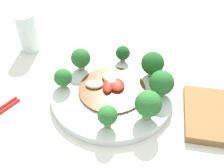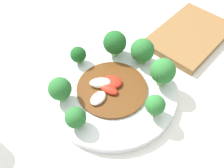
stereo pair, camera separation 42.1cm
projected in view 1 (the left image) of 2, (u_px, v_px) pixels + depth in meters
The scene contains 11 objects.
table at pixel (108, 165), 0.93m from camera, with size 1.18×0.73×0.74m.
plate at pixel (112, 93), 0.66m from camera, with size 0.30×0.30×0.02m.
broccoli_west at pixel (162, 83), 0.62m from camera, with size 0.06×0.06×0.07m.
broccoli_south at pixel (123, 53), 0.72m from camera, with size 0.04×0.04×0.05m.
broccoli_east at pixel (63, 78), 0.64m from camera, with size 0.04×0.04×0.05m.
broccoli_southwest at pixel (153, 64), 0.67m from camera, with size 0.06×0.06×0.07m.
broccoli_southeast at pixel (81, 58), 0.69m from camera, with size 0.05×0.05×0.06m.
broccoli_north at pixel (108, 116), 0.55m from camera, with size 0.04×0.04×0.06m.
broccoli_northwest at pixel (148, 104), 0.56m from camera, with size 0.06×0.06×0.07m.
stirfry_center at pixel (111, 87), 0.65m from camera, with size 0.17×0.17×0.02m.
drinking_glass at pixel (28, 32), 0.78m from camera, with size 0.06×0.06×0.12m.
Camera 1 is at (-0.08, 0.48, 1.21)m, focal length 42.00 mm.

